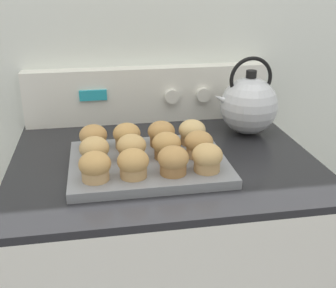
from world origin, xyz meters
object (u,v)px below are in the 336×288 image
at_px(muffin_r1_c2, 166,146).
at_px(tea_kettle, 249,105).
at_px(muffin_r0_c2, 172,161).
at_px(muffin_r2_c2, 160,134).
at_px(muffin_r2_c0, 93,138).
at_px(muffin_r0_c0, 95,167).
at_px(muffin_r2_c1, 127,136).
at_px(muffin_r0_c1, 133,164).
at_px(muffin_r0_c3, 207,158).
at_px(muffin_r1_c3, 199,144).
at_px(muffin_r1_c1, 132,148).
at_px(muffin_r1_c0, 94,151).
at_px(muffin_pan, 148,163).
at_px(muffin_r2_c3, 192,132).

distance_m(muffin_r1_c2, tea_kettle, 0.33).
bearing_deg(muffin_r0_c2, muffin_r2_c2, 90.14).
bearing_deg(muffin_r2_c0, muffin_r0_c0, -89.41).
relative_size(muffin_r0_c0, muffin_r1_c2, 1.00).
relative_size(muffin_r2_c0, muffin_r2_c1, 1.00).
distance_m(muffin_r0_c1, muffin_r0_c3, 0.17).
bearing_deg(muffin_r1_c3, muffin_r2_c2, 133.34).
bearing_deg(muffin_r2_c1, muffin_r1_c2, -42.83).
distance_m(muffin_r0_c0, muffin_r0_c3, 0.25).
bearing_deg(muffin_r1_c3, muffin_r1_c2, 177.11).
distance_m(muffin_r0_c0, muffin_r1_c1, 0.12).
bearing_deg(muffin_r2_c2, tea_kettle, 20.56).
height_order(muffin_r1_c3, muffin_r2_c0, same).
height_order(muffin_r1_c0, muffin_r1_c3, same).
xyz_separation_m(muffin_r0_c0, muffin_r0_c2, (0.17, 0.00, 0.00)).
height_order(muffin_r1_c2, muffin_r2_c2, same).
xyz_separation_m(muffin_pan, muffin_r1_c1, (-0.04, 0.00, 0.04)).
height_order(muffin_r1_c1, muffin_r2_c1, same).
height_order(muffin_r0_c2, muffin_r1_c1, same).
relative_size(muffin_r0_c0, muffin_r1_c1, 1.00).
xyz_separation_m(muffin_r0_c1, muffin_r2_c3, (0.17, 0.17, 0.00)).
bearing_deg(muffin_r2_c1, muffin_r1_c0, -135.16).
bearing_deg(muffin_r0_c3, tea_kettle, 54.48).
xyz_separation_m(muffin_r0_c2, muffin_r1_c1, (-0.08, 0.09, 0.00)).
height_order(muffin_r1_c1, tea_kettle, tea_kettle).
height_order(muffin_pan, muffin_r0_c1, muffin_r0_c1).
relative_size(muffin_r0_c1, muffin_r1_c3, 1.00).
bearing_deg(muffin_pan, muffin_r0_c0, -145.55).
xyz_separation_m(muffin_pan, muffin_r2_c1, (-0.04, 0.08, 0.04)).
height_order(muffin_r0_c0, muffin_r0_c3, same).
relative_size(muffin_r0_c1, muffin_r0_c2, 1.00).
bearing_deg(tea_kettle, muffin_r2_c3, -150.94).
xyz_separation_m(muffin_r2_c1, tea_kettle, (0.36, 0.10, 0.03)).
distance_m(muffin_r0_c3, muffin_r2_c1, 0.24).
height_order(muffin_r0_c3, muffin_r1_c3, same).
bearing_deg(muffin_r1_c1, muffin_pan, -3.18).
height_order(muffin_r0_c1, muffin_r2_c2, same).
xyz_separation_m(muffin_r0_c2, muffin_r2_c0, (-0.17, 0.17, 0.00)).
bearing_deg(muffin_r2_c1, muffin_r1_c1, -86.62).
bearing_deg(tea_kettle, muffin_r1_c2, -145.88).
xyz_separation_m(muffin_r1_c0, muffin_r1_c2, (0.17, 0.00, 0.00)).
xyz_separation_m(muffin_pan, muffin_r1_c0, (-0.13, 0.00, 0.04)).
height_order(muffin_pan, tea_kettle, tea_kettle).
height_order(muffin_r0_c1, muffin_r2_c1, same).
xyz_separation_m(muffin_r0_c0, muffin_r0_c1, (0.08, 0.00, 0.00)).
distance_m(muffin_r1_c0, tea_kettle, 0.48).
distance_m(muffin_r2_c0, tea_kettle, 0.46).
bearing_deg(muffin_r0_c3, muffin_r2_c0, 146.02).
bearing_deg(muffin_r1_c1, tea_kettle, 27.38).
distance_m(muffin_r1_c1, tea_kettle, 0.40).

